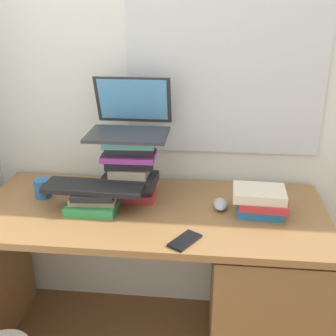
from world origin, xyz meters
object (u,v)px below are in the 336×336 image
at_px(book_stack_keyboard_riser, 94,200).
at_px(computer_mouse, 220,204).
at_px(book_stack_side, 261,201).
at_px(cell_phone, 185,241).
at_px(laptop, 130,120).
at_px(mug, 43,188).
at_px(book_stack_tall, 130,167).
at_px(keyboard, 94,187).
at_px(desk, 237,284).

distance_m(book_stack_keyboard_riser, computer_mouse, 0.54).
bearing_deg(book_stack_side, book_stack_keyboard_riser, -177.82).
bearing_deg(cell_phone, laptop, 156.08).
height_order(book_stack_side, mug, book_stack_side).
bearing_deg(book_stack_tall, cell_phone, -51.70).
bearing_deg(book_stack_side, computer_mouse, 167.23).
height_order(keyboard, cell_phone, keyboard).
height_order(desk, book_stack_tall, book_stack_tall).
bearing_deg(computer_mouse, book_stack_side, -12.77).
distance_m(book_stack_tall, book_stack_keyboard_riser, 0.21).
bearing_deg(laptop, keyboard, -124.85).
bearing_deg(mug, book_stack_keyboard_riser, -19.35).
relative_size(desk, laptop, 4.38).
distance_m(keyboard, computer_mouse, 0.55).
relative_size(desk, book_stack_side, 6.43).
height_order(keyboard, mug, keyboard).
xyz_separation_m(laptop, computer_mouse, (0.41, -0.12, -0.33)).
relative_size(laptop, keyboard, 0.81).
height_order(book_stack_side, keyboard, keyboard).
bearing_deg(keyboard, computer_mouse, 9.37).
distance_m(desk, keyboard, 0.77).
bearing_deg(book_stack_keyboard_riser, keyboard, -40.44).
bearing_deg(laptop, book_stack_side, -15.16).
relative_size(book_stack_side, cell_phone, 1.71).
height_order(book_stack_tall, keyboard, book_stack_tall).
bearing_deg(laptop, book_stack_tall, -87.19).
xyz_separation_m(book_stack_tall, book_stack_side, (0.57, -0.09, -0.09)).
relative_size(keyboard, cell_phone, 3.09).
relative_size(book_stack_tall, keyboard, 0.70).
bearing_deg(book_stack_side, mug, 176.15).
xyz_separation_m(desk, book_stack_side, (0.07, 0.03, 0.40)).
relative_size(keyboard, computer_mouse, 4.04).
height_order(desk, book_stack_keyboard_riser, book_stack_keyboard_riser).
xyz_separation_m(keyboard, mug, (-0.27, 0.10, -0.06)).
bearing_deg(book_stack_keyboard_riser, desk, -0.04).
bearing_deg(cell_phone, keyboard, -176.47).
relative_size(laptop, mug, 3.08).
distance_m(laptop, mug, 0.51).
relative_size(book_stack_tall, book_stack_side, 1.26).
bearing_deg(laptop, book_stack_keyboard_riser, -126.42).
relative_size(desk, book_stack_tall, 5.09).
height_order(desk, keyboard, keyboard).
distance_m(book_stack_keyboard_riser, keyboard, 0.06).
height_order(book_stack_side, laptop, laptop).
bearing_deg(cell_phone, mug, -173.14).
bearing_deg(book_stack_keyboard_riser, book_stack_tall, 40.98).
distance_m(desk, computer_mouse, 0.38).
relative_size(book_stack_keyboard_riser, computer_mouse, 2.03).
xyz_separation_m(book_stack_keyboard_riser, computer_mouse, (0.54, 0.06, -0.02)).
bearing_deg(book_stack_side, desk, -159.91).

